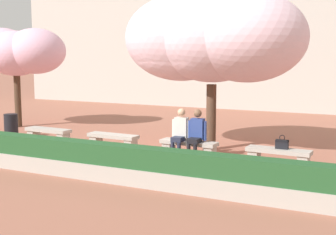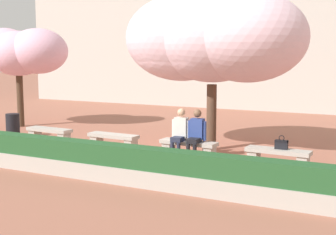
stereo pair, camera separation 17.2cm
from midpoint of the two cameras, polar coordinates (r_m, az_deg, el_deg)
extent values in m
plane|color=#9E604C|center=(12.87, -1.90, -4.39)|extent=(100.00, 100.00, 0.00)
cube|color=#B7B2A8|center=(24.92, 13.08, 13.60)|extent=(28.00, 4.00, 10.71)
cube|color=#ADA89E|center=(14.81, -13.96, -1.46)|extent=(1.56, 0.49, 0.10)
cube|color=#ADA89E|center=(15.26, -15.58, -2.10)|extent=(0.25, 0.35, 0.35)
cube|color=#ADA89E|center=(14.44, -12.20, -2.54)|extent=(0.25, 0.35, 0.35)
cube|color=#ADA89E|center=(13.40, -6.32, -2.22)|extent=(1.56, 0.49, 0.10)
cube|color=#ADA89E|center=(13.79, -8.34, -2.92)|extent=(0.25, 0.35, 0.35)
cube|color=#ADA89E|center=(13.10, -4.17, -3.42)|extent=(0.25, 0.35, 0.35)
cube|color=#ADA89E|center=(12.28, 2.92, -3.09)|extent=(1.56, 0.49, 0.10)
cube|color=#ADA89E|center=(12.60, 0.46, -3.84)|extent=(0.25, 0.35, 0.35)
cube|color=#ADA89E|center=(12.07, 5.47, -4.39)|extent=(0.25, 0.35, 0.35)
cube|color=#ADA89E|center=(11.54, 13.68, -3.99)|extent=(1.56, 0.49, 0.10)
cube|color=#ADA89E|center=(11.76, 10.82, -4.81)|extent=(0.25, 0.35, 0.35)
cube|color=#ADA89E|center=(11.44, 16.56, -5.34)|extent=(0.25, 0.35, 0.35)
cube|color=black|center=(12.10, 0.79, -5.03)|extent=(0.11, 0.22, 0.06)
cylinder|color=#23283D|center=(12.11, 0.91, -4.00)|extent=(0.10, 0.10, 0.42)
cube|color=black|center=(12.03, 1.58, -5.10)|extent=(0.11, 0.22, 0.06)
cylinder|color=#23283D|center=(12.04, 1.70, -4.07)|extent=(0.10, 0.10, 0.42)
cube|color=#23283D|center=(12.19, 1.63, -2.63)|extent=(0.30, 0.41, 0.12)
cube|color=silver|center=(12.35, 2.03, -1.23)|extent=(0.35, 0.24, 0.54)
sphere|color=tan|center=(12.29, 2.03, 0.63)|extent=(0.21, 0.21, 0.21)
cylinder|color=silver|center=(12.41, 1.09, -1.37)|extent=(0.09, 0.09, 0.50)
cylinder|color=silver|center=(12.26, 2.90, -1.49)|extent=(0.09, 0.09, 0.50)
cube|color=black|center=(11.91, 2.76, -5.24)|extent=(0.11, 0.22, 0.06)
cylinder|color=black|center=(11.92, 2.88, -4.19)|extent=(0.10, 0.10, 0.42)
cube|color=black|center=(11.85, 3.57, -5.31)|extent=(0.11, 0.22, 0.06)
cylinder|color=black|center=(11.86, 3.69, -4.27)|extent=(0.10, 0.10, 0.42)
cube|color=black|center=(12.00, 3.61, -2.81)|extent=(0.29, 0.41, 0.12)
cube|color=#2D4289|center=(12.16, 4.00, -1.38)|extent=(0.35, 0.23, 0.54)
sphere|color=brown|center=(12.10, 4.02, 0.51)|extent=(0.21, 0.21, 0.21)
cylinder|color=#2D4289|center=(12.22, 3.04, -1.52)|extent=(0.09, 0.09, 0.50)
cylinder|color=#2D4289|center=(12.08, 4.89, -1.65)|extent=(0.09, 0.09, 0.50)
cube|color=black|center=(11.51, 14.08, -3.23)|extent=(0.30, 0.14, 0.22)
cube|color=black|center=(11.48, 14.08, -2.79)|extent=(0.30, 0.15, 0.04)
torus|color=black|center=(11.48, 14.10, -2.44)|extent=(0.14, 0.02, 0.14)
cylinder|color=#513828|center=(13.27, 5.69, 0.02)|extent=(0.28, 0.28, 1.86)
ellipsoid|color=#F4CCDB|center=(13.16, 5.81, 9.48)|extent=(3.18, 3.22, 2.39)
ellipsoid|color=#F4CCDB|center=(13.63, 2.03, 9.65)|extent=(3.28, 3.02, 2.46)
ellipsoid|color=#F4CCDB|center=(12.89, 10.06, 9.61)|extent=(3.23, 3.45, 2.42)
cylinder|color=#473323|center=(18.40, -17.31, 1.91)|extent=(0.24, 0.24, 1.91)
ellipsoid|color=#EFB7D1|center=(18.32, -17.53, 7.47)|extent=(2.22, 2.19, 1.66)
ellipsoid|color=#EFB7D1|center=(18.92, -19.02, 7.86)|extent=(2.14, 1.92, 1.61)
ellipsoid|color=#EFB7D1|center=(17.95, -15.31, 7.81)|extent=(2.22, 2.14, 1.66)
cube|color=#ADA89E|center=(10.52, -9.37, -6.23)|extent=(11.05, 0.50, 0.36)
cube|color=#235128|center=(10.43, -9.42, -4.09)|extent=(10.95, 0.44, 0.44)
cylinder|color=black|center=(16.08, -18.10, -0.94)|extent=(0.44, 0.44, 0.78)
camera|label=1|loc=(0.09, -89.61, 0.05)|focal=50.00mm
camera|label=2|loc=(0.09, 90.39, -0.05)|focal=50.00mm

